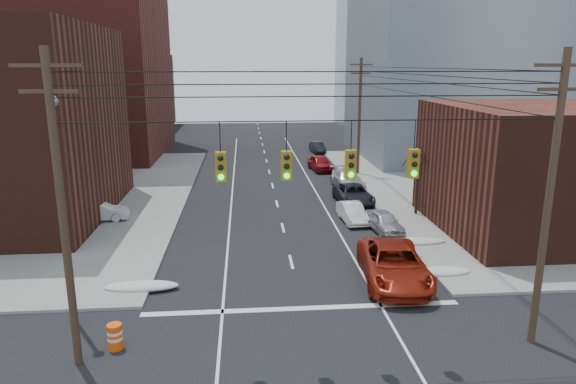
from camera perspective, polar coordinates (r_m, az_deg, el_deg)
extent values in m
cube|color=maroon|center=(65.80, -25.19, 16.75)|extent=(24.00, 20.00, 30.00)
cube|color=#451E14|center=(91.20, -20.24, 10.41)|extent=(22.00, 18.00, 12.00)
cube|color=gray|center=(62.94, 18.59, 15.22)|extent=(22.00, 20.00, 25.00)
cube|color=gray|center=(88.04, 12.94, 14.06)|extent=(20.00, 18.00, 22.00)
cube|color=#451E14|center=(36.83, 28.86, 2.22)|extent=(16.00, 12.00, 8.00)
cylinder|color=#473323|center=(18.71, -23.75, -2.49)|extent=(0.28, 0.28, 11.00)
cube|color=#473323|center=(18.05, -25.31, 12.61)|extent=(2.20, 0.12, 0.12)
cube|color=#473323|center=(18.07, -25.04, 10.09)|extent=(1.80, 0.12, 0.12)
cylinder|color=#473323|center=(20.78, 26.93, -1.27)|extent=(0.28, 0.28, 11.00)
cube|color=#473323|center=(20.18, 28.50, 12.28)|extent=(2.20, 0.12, 0.12)
cube|color=#473323|center=(20.20, 28.23, 10.03)|extent=(1.80, 0.12, 0.12)
cylinder|color=#473323|center=(49.46, 7.94, 8.18)|extent=(0.28, 0.28, 11.00)
cube|color=#473323|center=(49.21, 8.14, 13.86)|extent=(2.20, 0.12, 0.12)
cube|color=#473323|center=(49.22, 8.10, 12.93)|extent=(1.80, 0.12, 0.12)
cylinder|color=black|center=(17.25, 3.15, 7.90)|extent=(17.00, 0.04, 0.04)
cylinder|color=black|center=(17.16, -7.57, 6.09)|extent=(0.03, 0.03, 1.00)
cube|color=olive|center=(17.33, -7.46, 2.81)|extent=(0.35, 0.30, 1.00)
sphere|color=black|center=(17.10, -7.52, 3.75)|extent=(0.20, 0.20, 0.20)
sphere|color=black|center=(17.16, -7.49, 2.70)|extent=(0.20, 0.20, 0.20)
sphere|color=#0CE526|center=(17.23, -7.45, 1.66)|extent=(0.20, 0.20, 0.20)
cylinder|color=black|center=(17.20, -0.19, 6.22)|extent=(0.03, 0.03, 1.00)
cube|color=olive|center=(17.37, -0.19, 2.95)|extent=(0.35, 0.30, 1.00)
sphere|color=black|center=(17.14, -0.14, 3.90)|extent=(0.20, 0.20, 0.20)
sphere|color=black|center=(17.20, -0.14, 2.85)|extent=(0.20, 0.20, 0.20)
sphere|color=#0CE526|center=(17.27, -0.14, 1.80)|extent=(0.20, 0.20, 0.20)
cylinder|color=black|center=(17.52, 7.04, 6.26)|extent=(0.03, 0.03, 1.00)
cube|color=olive|center=(17.68, 6.95, 3.05)|extent=(0.35, 0.30, 1.00)
sphere|color=black|center=(17.46, 7.09, 3.97)|extent=(0.20, 0.20, 0.20)
sphere|color=black|center=(17.52, 7.06, 2.94)|extent=(0.20, 0.20, 0.20)
sphere|color=#0CE526|center=(17.58, 7.03, 1.92)|extent=(0.20, 0.20, 0.20)
cylinder|color=black|center=(18.10, 13.92, 6.20)|extent=(0.03, 0.03, 1.00)
cube|color=olive|center=(18.26, 13.73, 3.10)|extent=(0.35, 0.30, 1.00)
sphere|color=black|center=(18.04, 13.96, 3.99)|extent=(0.20, 0.20, 0.20)
sphere|color=black|center=(18.10, 13.90, 2.99)|extent=(0.20, 0.20, 0.20)
sphere|color=#0CE526|center=(18.16, 13.84, 2.00)|extent=(0.20, 0.20, 0.20)
cylinder|color=gray|center=(22.03, -23.53, -2.81)|extent=(0.18, 0.18, 9.00)
sphere|color=gray|center=(21.25, -24.74, 9.16)|extent=(0.44, 0.44, 0.44)
cylinder|color=black|center=(37.07, 14.13, 0.05)|extent=(0.20, 0.20, 3.50)
cylinder|color=black|center=(36.84, 14.85, 3.62)|extent=(0.27, 0.82, 1.19)
cylinder|color=black|center=(37.19, 14.40, 3.87)|extent=(1.17, 0.54, 1.38)
cylinder|color=black|center=(37.13, 13.37, 3.97)|extent=(1.44, 1.00, 1.48)
cylinder|color=black|center=(36.53, 13.73, 3.60)|extent=(0.17, 0.84, 1.19)
cylinder|color=black|center=(36.05, 13.90, 3.59)|extent=(0.82, 0.99, 1.40)
cylinder|color=black|center=(35.81, 14.90, 3.52)|extent=(1.74, 0.21, 1.43)
cylinder|color=black|center=(36.50, 14.96, 3.52)|extent=(0.48, 0.73, 1.20)
ellipsoid|color=silver|center=(25.65, -15.96, -10.04)|extent=(3.50, 1.08, 0.42)
ellipsoid|color=silver|center=(27.43, 16.62, -8.48)|extent=(3.00, 1.08, 0.42)
ellipsoid|color=silver|center=(31.37, 13.66, -5.41)|extent=(4.00, 1.08, 0.42)
imported|color=maroon|center=(25.91, 11.69, -7.87)|extent=(3.58, 6.73, 1.80)
imported|color=#BDBCC2|center=(33.33, 10.65, -3.26)|extent=(2.06, 4.08, 1.33)
imported|color=white|center=(35.12, 7.14, -2.28)|extent=(1.60, 3.95, 1.28)
imported|color=black|center=(39.59, 7.29, -0.27)|extent=(2.59, 5.35, 1.47)
imported|color=silver|center=(44.57, 6.61, 1.43)|extent=(2.48, 5.47, 1.55)
imported|color=maroon|center=(51.76, 3.58, 3.24)|extent=(2.37, 4.66, 1.52)
imported|color=black|center=(62.39, 3.28, 4.98)|extent=(1.71, 3.96, 1.27)
imported|color=silver|center=(36.81, -20.22, -2.07)|extent=(3.92, 1.77, 1.25)
imported|color=silver|center=(41.61, -23.41, -0.40)|extent=(5.76, 3.67, 1.48)
imported|color=black|center=(43.36, -27.67, -0.48)|extent=(4.53, 2.49, 1.24)
imported|color=#B0B1B5|center=(41.60, -23.86, -0.44)|extent=(4.62, 2.43, 1.50)
cylinder|color=#FF4F0D|center=(21.03, -18.66, -14.98)|extent=(0.68, 0.68, 0.99)
cylinder|color=white|center=(20.94, -18.71, -14.50)|extent=(0.69, 0.69, 0.12)
cylinder|color=white|center=(21.05, -18.65, -15.10)|extent=(0.69, 0.69, 0.12)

